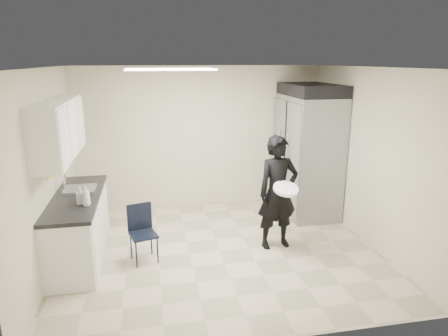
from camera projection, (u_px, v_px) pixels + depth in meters
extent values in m
plane|color=#BEAD96|center=(220.00, 251.00, 5.83)|extent=(4.50, 4.50, 0.00)
plane|color=white|center=(219.00, 68.00, 5.14)|extent=(4.50, 4.50, 0.00)
plane|color=beige|center=(200.00, 138.00, 7.38)|extent=(4.50, 0.00, 4.50)
plane|color=beige|center=(45.00, 173.00, 5.07)|extent=(0.00, 4.00, 4.00)
plane|color=beige|center=(369.00, 158.00, 5.89)|extent=(0.00, 4.00, 4.00)
cube|color=white|center=(170.00, 69.00, 5.42)|extent=(1.20, 0.60, 0.02)
cube|color=silver|center=(79.00, 228.00, 5.55)|extent=(0.60, 1.90, 0.86)
cube|color=black|center=(76.00, 198.00, 5.43)|extent=(0.64, 1.95, 0.05)
cube|color=gray|center=(80.00, 193.00, 5.67)|extent=(0.42, 0.40, 0.14)
cylinder|color=silver|center=(64.00, 183.00, 5.60)|extent=(0.02, 0.02, 0.24)
cube|color=silver|center=(59.00, 129.00, 5.16)|extent=(0.35, 1.80, 0.75)
cube|color=black|center=(71.00, 130.00, 6.29)|extent=(0.22, 0.30, 0.35)
cube|color=yellow|center=(48.00, 177.00, 5.19)|extent=(0.00, 0.12, 0.07)
cube|color=yellow|center=(52.00, 176.00, 5.39)|extent=(0.00, 0.12, 0.07)
cube|color=gray|center=(308.00, 156.00, 7.09)|extent=(0.80, 1.35, 2.10)
cube|color=black|center=(312.00, 90.00, 6.79)|extent=(0.80, 1.35, 0.20)
cube|color=black|center=(143.00, 235.00, 5.44)|extent=(0.42, 0.42, 0.77)
imported|color=black|center=(278.00, 193.00, 5.77)|extent=(0.66, 0.48, 1.67)
cylinder|color=silver|center=(286.00, 189.00, 5.51)|extent=(0.39, 0.39, 0.04)
imported|color=white|center=(86.00, 196.00, 5.02)|extent=(0.13, 0.13, 0.26)
imported|color=#BBB9C6|center=(80.00, 195.00, 5.10)|extent=(0.11, 0.11, 0.22)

